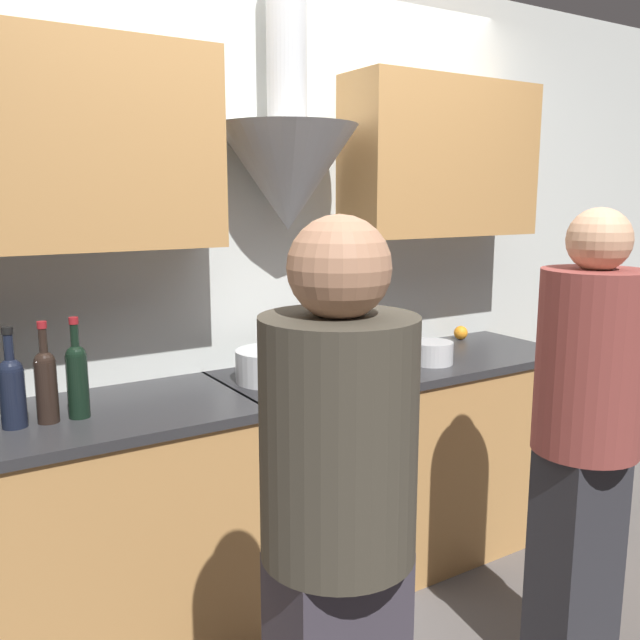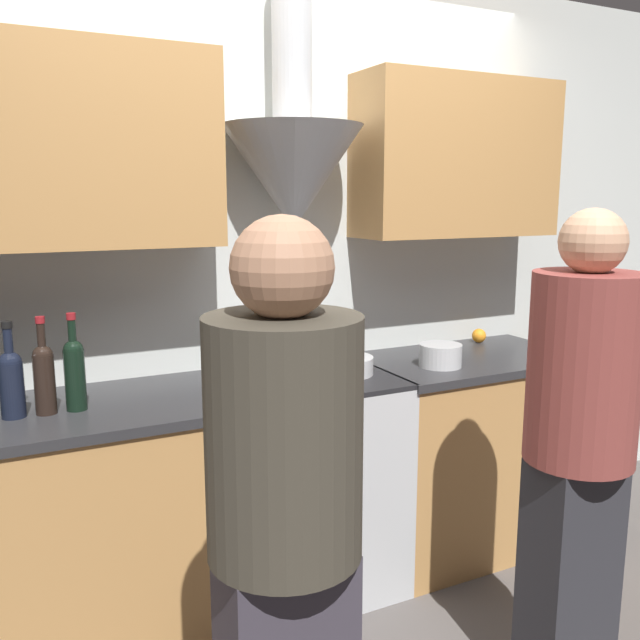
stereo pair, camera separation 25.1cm
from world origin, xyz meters
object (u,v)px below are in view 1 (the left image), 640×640
Objects in this scene: stove_range at (307,482)px; orange_fruit at (461,333)px; stock_pot at (271,365)px; mixing_bowl at (341,365)px; person_foreground_right at (585,432)px; saucepan at (432,353)px; wine_bottle_5 at (12,388)px; wine_bottle_6 at (46,382)px; person_foreground_left at (338,543)px; wine_bottle_7 at (77,377)px.

stove_range is 1.17m from orange_fruit.
stock_pot is 0.31m from mixing_bowl.
saucepan is at bearing 82.74° from person_foreground_right.
person_foreground_right is at bearing -31.05° from wine_bottle_5.
wine_bottle_6 is 1.82× the size of saucepan.
wine_bottle_6 is at bearing -176.26° from stock_pot.
person_foreground_right reaches higher than person_foreground_left.
orange_fruit is 0.04× the size of person_foreground_right.
stock_pot is 1.17m from person_foreground_right.
mixing_bowl reaches higher than orange_fruit.
orange_fruit is at bearing 6.14° from wine_bottle_5.
stove_range is 1.15m from wine_bottle_6.
person_foreground_right reaches higher than wine_bottle_5.
mixing_bowl reaches higher than stove_range.
orange_fruit is at bearing 8.68° from stock_pot.
wine_bottle_5 is 1.83m from person_foreground_right.
person_foreground_left is (0.49, -1.11, -0.16)m from wine_bottle_5.
wine_bottle_5 is 0.20× the size of person_foreground_right.
person_foreground_right reaches higher than wine_bottle_6.
wine_bottle_7 reaches higher than orange_fruit.
stove_range is at bearing -8.57° from stock_pot.
saucepan is at bearing -2.54° from wine_bottle_5.
wine_bottle_5 is 1.68m from saucepan.
mixing_bowl is 0.92m from orange_fruit.
wine_bottle_7 is 1.15m from person_foreground_left.
saucepan is 0.11× the size of person_foreground_right.
person_foreground_left is (0.30, -1.10, -0.17)m from wine_bottle_7.
stove_range is 0.77m from saucepan.
person_foreground_left reaches higher than stove_range.
stove_range is at bearing 1.87° from wine_bottle_6.
orange_fruit is 0.55m from saucepan.
wine_bottle_7 reaches higher than mixing_bowl.
saucepan is (0.73, -0.12, -0.01)m from stock_pot.
person_foreground_right is (0.47, -0.97, 0.42)m from stove_range.
mixing_bowl is at bearing -165.39° from orange_fruit.
stove_range is at bearing 170.25° from saucepan.
wine_bottle_7 is 0.21× the size of person_foreground_right.
person_foreground_right is (1.46, -0.93, -0.16)m from wine_bottle_6.
wine_bottle_7 is 1.48m from saucepan.
wine_bottle_6 is 0.21× the size of person_foreground_right.
wine_bottle_7 is 1.66m from person_foreground_right.
mixing_bowl is at bearing 55.82° from person_foreground_left.
wine_bottle_5 is 1.25m from mixing_bowl.
orange_fruit is (2.03, 0.24, -0.10)m from wine_bottle_6.
wine_bottle_7 is (0.10, -0.00, 0.00)m from wine_bottle_6.
wine_bottle_5 is 4.61× the size of orange_fruit.
mixing_bowl is 1.29× the size of saucepan.
saucepan is (0.43, -0.07, 0.01)m from mixing_bowl.
wine_bottle_5 is at bearing 148.95° from person_foreground_right.
stock_pot reaches higher than saucepan.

